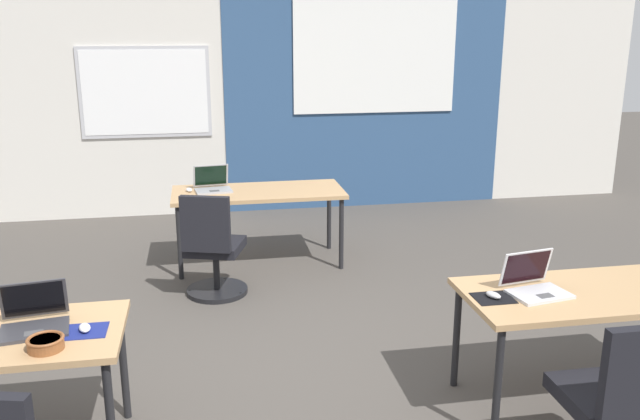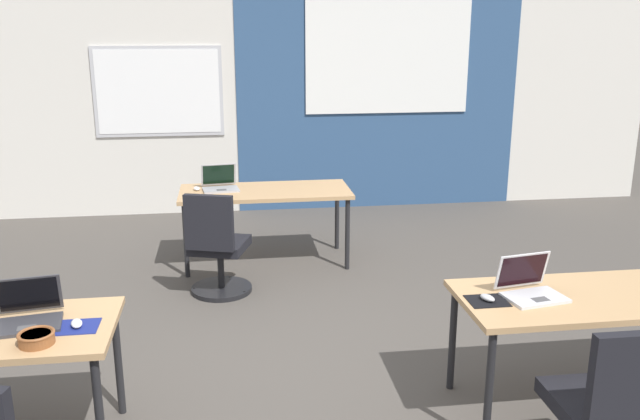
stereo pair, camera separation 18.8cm
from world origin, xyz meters
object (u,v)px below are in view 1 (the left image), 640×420
at_px(laptop_near_right_inner, 535,284).
at_px(chair_near_right_inner, 612,412).
at_px(mouse_far_left, 189,190).
at_px(desk_near_right, 597,299).
at_px(desk_far_center, 258,197).
at_px(mouse_near_right_inner, 493,295).
at_px(chair_far_left, 213,254).
at_px(laptop_near_left_inner, 34,319).
at_px(mouse_near_left_inner, 85,328).
at_px(laptop_far_left, 213,185).
at_px(snack_bowl, 46,343).

distance_m(laptop_near_right_inner, chair_near_right_inner, 0.83).
bearing_deg(mouse_far_left, desk_near_right, -50.25).
bearing_deg(desk_far_center, mouse_near_right_inner, -68.80).
xyz_separation_m(chair_far_left, chair_near_right_inner, (1.88, -2.74, 0.00)).
relative_size(desk_far_center, chair_far_left, 1.74).
bearing_deg(laptop_near_left_inner, desk_far_center, 54.25).
relative_size(mouse_near_left_inner, laptop_far_left, 0.30).
height_order(laptop_far_left, chair_far_left, laptop_far_left).
distance_m(desk_near_right, mouse_near_right_inner, 0.67).
bearing_deg(laptop_near_right_inner, snack_bowl, 175.02).
bearing_deg(mouse_far_left, laptop_far_left, 2.02).
bearing_deg(mouse_far_left, chair_near_right_inner, -59.93).
bearing_deg(mouse_near_left_inner, mouse_far_left, 80.27).
height_order(mouse_far_left, laptop_near_right_inner, laptop_near_right_inner).
bearing_deg(chair_near_right_inner, chair_far_left, -54.97).
height_order(desk_far_center, chair_near_right_inner, chair_near_right_inner).
height_order(laptop_near_right_inner, chair_near_right_inner, laptop_near_right_inner).
bearing_deg(laptop_near_right_inner, chair_far_left, 121.91).
bearing_deg(laptop_near_left_inner, mouse_near_right_inner, -10.17).
xyz_separation_m(desk_near_right, mouse_near_right_inner, (-0.66, -0.01, 0.08)).
relative_size(laptop_near_left_inner, mouse_near_left_inner, 3.35).
height_order(laptop_near_left_inner, snack_bowl, laptop_near_left_inner).
height_order(mouse_near_left_inner, mouse_near_right_inner, same).
distance_m(laptop_near_right_inner, snack_bowl, 2.66).
relative_size(desk_near_right, mouse_far_left, 14.70).
relative_size(mouse_near_left_inner, chair_far_left, 0.12).
xyz_separation_m(laptop_near_right_inner, snack_bowl, (-2.65, -0.24, -0.01)).
bearing_deg(mouse_far_left, mouse_near_right_inner, -59.03).
relative_size(laptop_near_right_inner, snack_bowl, 2.11).
bearing_deg(chair_far_left, mouse_far_left, -59.89).
xyz_separation_m(desk_near_right, laptop_near_left_inner, (-3.15, 0.05, 0.11)).
bearing_deg(laptop_near_right_inner, desk_near_right, -15.16).
distance_m(desk_near_right, laptop_near_right_inner, 0.41).
relative_size(laptop_near_left_inner, chair_far_left, 0.40).
bearing_deg(chair_near_right_inner, mouse_near_right_inner, -63.27).
bearing_deg(mouse_near_left_inner, laptop_near_left_inner, 161.23).
bearing_deg(desk_far_center, chair_near_right_inner, -67.79).
relative_size(desk_near_right, laptop_near_right_inner, 4.27).
height_order(laptop_near_left_inner, mouse_near_right_inner, laptop_near_left_inner).
relative_size(mouse_far_left, chair_far_left, 0.12).
xyz_separation_m(desk_far_center, mouse_near_left_inner, (-1.14, -2.84, 0.08)).
bearing_deg(laptop_far_left, snack_bowl, -113.07).
distance_m(desk_far_center, mouse_near_left_inner, 3.06).
xyz_separation_m(desk_far_center, laptop_near_left_inner, (-1.40, -2.75, 0.11)).
relative_size(laptop_near_left_inner, chair_near_right_inner, 0.40).
height_order(laptop_far_left, laptop_near_right_inner, laptop_near_right_inner).
xyz_separation_m(mouse_near_left_inner, mouse_near_right_inner, (2.23, 0.03, 0.00)).
distance_m(desk_near_right, chair_near_right_inner, 0.82).
bearing_deg(mouse_near_left_inner, snack_bowl, -132.27).
height_order(mouse_near_left_inner, laptop_near_right_inner, laptop_near_right_inner).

